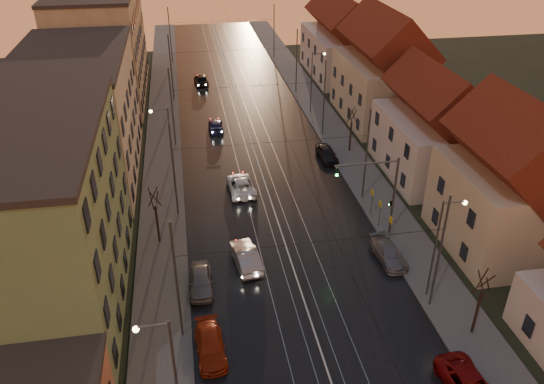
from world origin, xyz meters
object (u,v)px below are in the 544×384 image
street_lamp_0 (168,368)px  parked_right_1 (389,253)px  street_lamp_3 (314,76)px  parked_right_2 (327,154)px  street_lamp_2 (167,138)px  driving_car_2 (241,185)px  parked_left_2 (210,346)px  driving_car_1 (246,256)px  traffic_light_mast (383,187)px  street_lamp_1 (441,240)px  driving_car_3 (216,126)px  parked_left_3 (201,281)px  driving_car_4 (201,80)px

street_lamp_0 → parked_right_1: street_lamp_0 is taller
street_lamp_3 → parked_right_2: street_lamp_3 is taller
street_lamp_2 → driving_car_2: (6.58, -2.70, -4.17)m
parked_left_2 → street_lamp_2: bearing=92.4°
street_lamp_2 → driving_car_1: bearing=-68.5°
traffic_light_mast → parked_right_1: size_ratio=1.63×
street_lamp_1 → parked_right_1: (-1.50, 4.51, -4.25)m
street_lamp_0 → street_lamp_1: bearing=23.7°
street_lamp_2 → traffic_light_mast: size_ratio=1.11×
driving_car_3 → parked_left_3: bearing=84.2°
parked_right_1 → driving_car_4: bearing=100.7°
street_lamp_3 → traffic_light_mast: bearing=-92.3°
street_lamp_2 → driving_car_4: street_lamp_2 is taller
street_lamp_1 → driving_car_2: 21.26m
driving_car_2 → parked_right_1: (10.13, -12.79, -0.08)m
street_lamp_3 → parked_left_2: 42.16m
parked_left_2 → parked_right_2: size_ratio=1.01×
street_lamp_1 → driving_car_3: size_ratio=1.90×
street_lamp_3 → driving_car_4: bearing=134.3°
street_lamp_0 → driving_car_4: (4.61, 57.91, -4.12)m
street_lamp_0 → driving_car_4: street_lamp_0 is taller
street_lamp_2 → parked_left_3: street_lamp_2 is taller
traffic_light_mast → driving_car_3: 27.40m
driving_car_4 → street_lamp_0: bearing=80.7°
driving_car_1 → driving_car_2: driving_car_1 is taller
parked_right_1 → street_lamp_1: bearing=-75.8°
street_lamp_0 → driving_car_2: street_lamp_0 is taller
traffic_light_mast → driving_car_1: traffic_light_mast is taller
parked_left_2 → parked_right_2: parked_right_2 is taller
parked_left_2 → parked_right_1: parked_right_1 is taller
driving_car_2 → parked_right_2: bearing=-155.4°
street_lamp_3 → driving_car_3: (-12.84, -3.57, -4.27)m
street_lamp_0 → driving_car_4: bearing=85.4°
street_lamp_3 → street_lamp_0: bearing=-112.5°
parked_right_1 → parked_left_2: bearing=-157.6°
street_lamp_1 → street_lamp_0: bearing=-156.3°
street_lamp_1 → street_lamp_2: same height
street_lamp_1 → parked_right_2: (-1.71, 22.51, -4.16)m
parked_left_3 → driving_car_1: bearing=33.2°
driving_car_2 → driving_car_3: size_ratio=1.22×
street_lamp_0 → traffic_light_mast: (17.10, 16.00, -0.29)m
street_lamp_1 → parked_left_2: (-16.00, -2.77, -4.26)m
street_lamp_0 → street_lamp_2: 28.00m
driving_car_3 → driving_car_4: bearing=-86.6°
driving_car_2 → street_lamp_0: bearing=72.3°
traffic_light_mast → driving_car_1: 12.34m
driving_car_1 → parked_left_2: bearing=61.6°
driving_car_1 → street_lamp_3: bearing=-119.9°
driving_car_1 → parked_left_3: size_ratio=1.15×
street_lamp_0 → parked_left_2: size_ratio=1.85×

